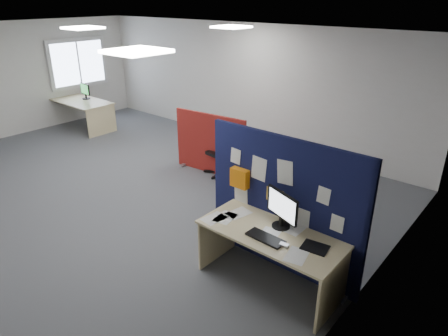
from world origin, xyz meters
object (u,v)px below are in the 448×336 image
Objects in this scene: navy_divider at (282,205)px; monitor_main at (282,208)px; office_chair at (224,148)px; main_desk at (272,244)px; red_divider at (210,144)px; second_desk at (83,107)px; monitor_second at (85,91)px.

navy_divider is 4.28× the size of monitor_main.
office_chair is (-2.35, 1.69, -0.32)m from navy_divider.
main_desk is 3.42m from red_divider.
monitor_main is at bearing 82.22° from main_desk.
second_desk is at bearing -173.88° from office_chair.
red_divider reaches higher than office_chair.
navy_divider is 1.26× the size of main_desk.
office_chair reaches higher than main_desk.
monitor_main is (0.14, -0.22, 0.10)m from navy_divider.
navy_divider reaches higher than main_desk.
second_desk is (-7.14, 1.66, -0.32)m from navy_divider.
second_desk is at bearing -175.03° from monitor_main.
main_desk is (0.12, -0.36, -0.33)m from navy_divider.
monitor_main is at bearing -31.80° from office_chair.
monitor_main reaches higher than second_desk.
monitor_main is 0.28× the size of second_desk.
office_chair is (4.87, -0.13, -0.38)m from monitor_second.
monitor_second is at bearing 171.55° from red_divider.
red_divider is at bearing 148.41° from navy_divider.
monitor_second is (-4.55, 0.19, 0.37)m from red_divider.
office_chair is at bearing 144.18° from navy_divider.
main_desk is at bearing -34.00° from office_chair.
monitor_second is 4.88m from office_chair.
office_chair is at bearing 161.87° from monitor_main.
office_chair is at bearing 4.12° from red_divider.
navy_divider is 1.35× the size of red_divider.
monitor_second is (-7.21, 1.82, 0.07)m from navy_divider.
navy_divider reaches higher than second_desk.
monitor_main reaches higher than office_chair.
monitor_main is 1.13× the size of monitor_second.
navy_divider is 2.91m from office_chair.
navy_divider reaches higher than monitor_second.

